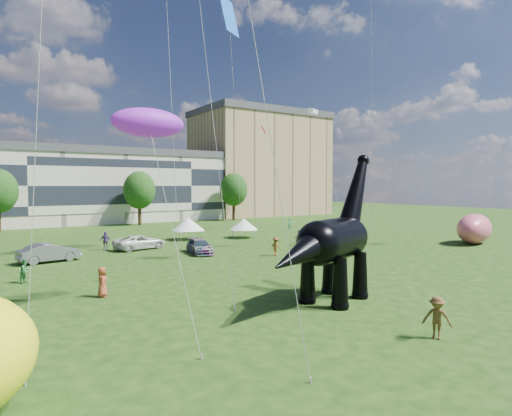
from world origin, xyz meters
TOP-DOWN VIEW (x-y plane):
  - ground at (0.00, 0.00)m, footprint 220.00×220.00m
  - terrace_row at (-8.00, 62.00)m, footprint 78.00×11.00m
  - apartment_block at (40.00, 65.00)m, footprint 28.00×18.00m
  - tree_mid_right at (8.00, 53.00)m, footprint 5.20×5.20m
  - tree_far_right at (26.00, 53.00)m, footprint 5.20×5.20m
  - dinosaur_sculpture at (1.87, 1.05)m, footprint 10.62×5.24m
  - car_grey at (-9.50, 23.52)m, footprint 5.16×2.63m
  - car_white at (-0.64, 26.52)m, footprint 5.70×3.46m
  - car_dark at (3.27, 20.63)m, footprint 2.69×4.88m
  - gazebo_near at (6.77, 31.05)m, footprint 4.09×4.09m
  - gazebo_far at (13.30, 28.84)m, footprint 4.59×4.59m
  - inflatable_pink at (32.21, 10.04)m, footprint 7.48×5.29m
  - visitors at (-1.62, 14.59)m, footprint 51.23×39.76m

SIDE VIEW (x-z plane):
  - ground at x=0.00m, z-range 0.00..0.00m
  - car_dark at x=3.27m, z-range 0.00..1.34m
  - car_white at x=-0.64m, z-range 0.00..1.48m
  - car_grey at x=-9.50m, z-range 0.00..1.62m
  - visitors at x=-1.62m, z-range -0.06..1.82m
  - inflatable_pink at x=32.21m, z-range 0.00..3.38m
  - gazebo_far at x=13.30m, z-range 0.49..2.92m
  - gazebo_near at x=6.77m, z-range 0.54..3.21m
  - dinosaur_sculpture at x=1.87m, z-range -1.08..7.75m
  - terrace_row at x=-8.00m, z-range 0.00..12.00m
  - tree_mid_right at x=8.00m, z-range 1.57..11.01m
  - tree_far_right at x=26.00m, z-range 1.57..11.01m
  - apartment_block at x=40.00m, z-range 0.00..22.00m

